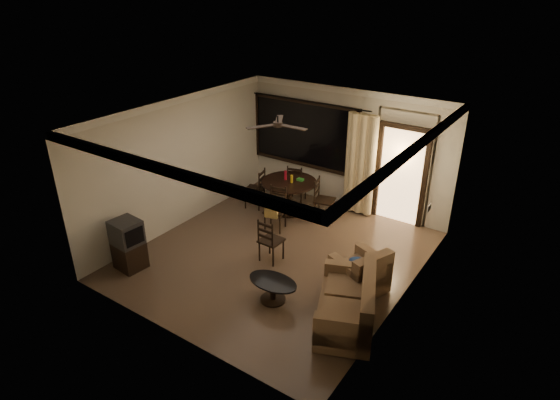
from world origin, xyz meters
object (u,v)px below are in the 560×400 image
Objects in this scene: dining_chair_east at (324,207)px; side_chair at (271,248)px; coffee_table at (273,287)px; dining_chair_west at (255,196)px; dining_table at (289,188)px; armchair at (361,274)px; sofa at (350,306)px; dining_chair_south at (275,216)px; tv_cabinet at (128,244)px; dining_chair_north at (297,190)px.

side_chair is at bearing 167.15° from dining_chair_east.
dining_chair_west is at bearing 131.60° from coffee_table.
dining_table is at bearing 118.58° from coffee_table.
dining_chair_east is 2.71m from armchair.
dining_chair_west reaches higher than sofa.
coffee_table is at bearing -112.61° from armchair.
dining_chair_west is 0.92× the size of armchair.
dining_chair_south is at bearing 122.92° from sofa.
dining_chair_east is 0.97× the size of tv_cabinet.
sofa is (3.71, -2.49, 0.05)m from dining_chair_west.
dining_chair_west is at bearing 88.52° from tv_cabinet.
tv_cabinet is 4.26m from armchair.
tv_cabinet is 1.10× the size of coffee_table.
dining_chair_north is at bearing 91.26° from dining_chair_south.
coffee_table is (1.37, -2.05, -0.05)m from dining_chair_south.
dining_chair_west is 0.97× the size of tv_cabinet.
tv_cabinet reaches higher than side_chair.
dining_chair_south is 1.00× the size of dining_chair_north.
dining_chair_south is 2.46m from coffee_table.
dining_chair_west is 2.36m from side_chair.
dining_chair_north is 0.97× the size of tv_cabinet.
dining_chair_west is 1.20m from dining_chair_south.
dining_table is at bearing 76.45° from tv_cabinet.
dining_table reaches higher than sofa.
sofa reaches higher than armchair.
armchair is at bearing 126.40° from dining_chair_north.
dining_chair_south reaches higher than coffee_table.
coffee_table is (0.76, -3.07, -0.02)m from dining_chair_east.
dining_chair_south is 3.27m from sofa.
side_chair is at bearing 44.56° from tv_cabinet.
armchair is 1.55m from coffee_table.
dining_table is 0.73m from dining_chair_north.
dining_chair_south reaches higher than armchair.
dining_chair_south and dining_chair_north have the same top height.
dining_chair_east is (1.63, 0.39, 0.00)m from dining_chair_west.
tv_cabinet is at bearing -108.70° from dining_table.
armchair reaches higher than coffee_table.
dining_chair_east is 1.00× the size of dining_chair_north.
dining_chair_east is at bearing 103.84° from coffee_table.
armchair is at bearing -34.49° from dining_chair_south.
dining_table is 1.32× the size of dining_chair_west.
coffee_table is at bearing -179.51° from dining_chair_east.
dining_chair_north is at bearing 128.87° from dining_chair_west.
sofa is at bearing -53.28° from armchair.
side_chair reaches higher than coffee_table.
dining_table reaches higher than dining_chair_west.
tv_cabinet is at bearing 138.38° from dining_chair_east.
sofa is at bearing 8.29° from coffee_table.
dining_chair_north is (-0.38, 1.46, -0.02)m from dining_chair_south.
coffee_table is at bearing -61.42° from dining_table.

